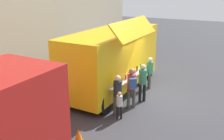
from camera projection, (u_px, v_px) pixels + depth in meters
name	position (u px, v px, depth m)	size (l,w,h in m)	color
ground_plane	(150.00, 96.00, 12.41)	(60.00, 60.00, 0.00)	#38383D
curb_strip	(12.00, 110.00, 10.88)	(28.00, 1.60, 0.15)	#9E998E
food_truck_main	(112.00, 58.00, 12.71)	(6.35, 3.02, 3.61)	yellow
traffic_cone_orange	(79.00, 137.00, 8.57)	(0.36, 0.36, 0.55)	orange
trash_bin	(105.00, 58.00, 17.15)	(0.60, 0.60, 0.97)	#2B6634
customer_front_ordering	(143.00, 80.00, 11.51)	(0.35, 0.35, 1.74)	black
customer_mid_with_backpack	(132.00, 85.00, 10.86)	(0.56, 0.50, 1.74)	#4B4742
customer_rear_waiting	(118.00, 91.00, 10.36)	(0.34, 0.34, 1.65)	#4A4943
customer_extra_browsing	(150.00, 70.00, 13.07)	(0.33, 0.33, 1.61)	#494945
child_near_queue	(119.00, 103.00, 10.08)	(0.23, 0.23, 1.14)	black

